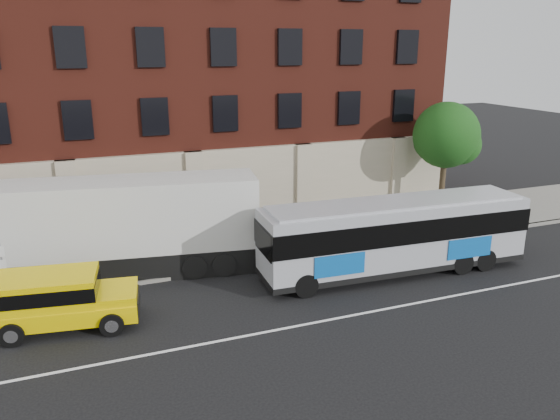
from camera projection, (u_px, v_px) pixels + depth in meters
name	position (u px, v px, depth m)	size (l,w,h in m)	color
ground	(278.00, 338.00, 18.12)	(120.00, 120.00, 0.00)	black
sidewalk	(210.00, 246.00, 26.13)	(60.00, 6.00, 0.15)	gray
kerb	(227.00, 269.00, 23.45)	(60.00, 0.25, 0.15)	gray
lane_line	(272.00, 331.00, 18.56)	(60.00, 0.12, 0.01)	white
building	(170.00, 76.00, 31.04)	(30.00, 12.10, 15.00)	#5C2015
sign_pole	(2.00, 266.00, 20.24)	(0.30, 0.20, 2.50)	gray
street_tree	(447.00, 138.00, 30.02)	(3.60, 3.60, 6.20)	#392C1C
city_bus	(395.00, 233.00, 22.88)	(11.58, 2.99, 3.14)	#A8AAB2
yellow_suv	(57.00, 297.00, 18.50)	(5.18, 2.77, 1.93)	#FFDA00
shipping_container	(110.00, 229.00, 22.61)	(12.32, 4.35, 4.03)	black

